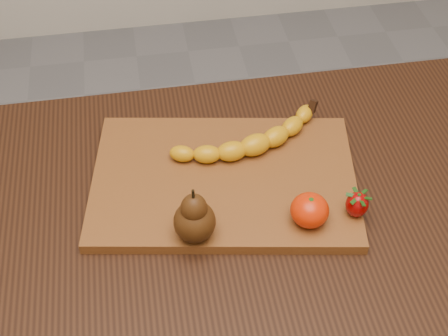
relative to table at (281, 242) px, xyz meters
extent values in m
cube|color=black|center=(0.00, 0.00, 0.08)|extent=(1.00, 0.70, 0.04)
cylinder|color=black|center=(-0.45, 0.30, -0.30)|extent=(0.05, 0.05, 0.72)
cylinder|color=black|center=(0.45, 0.30, -0.30)|extent=(0.05, 0.05, 0.72)
cube|color=brown|center=(-0.09, 0.07, 0.11)|extent=(0.49, 0.37, 0.02)
ellipsoid|color=red|center=(0.02, -0.05, 0.14)|extent=(0.07, 0.07, 0.05)
camera|label=1|loc=(-0.21, -0.65, 0.90)|focal=50.00mm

